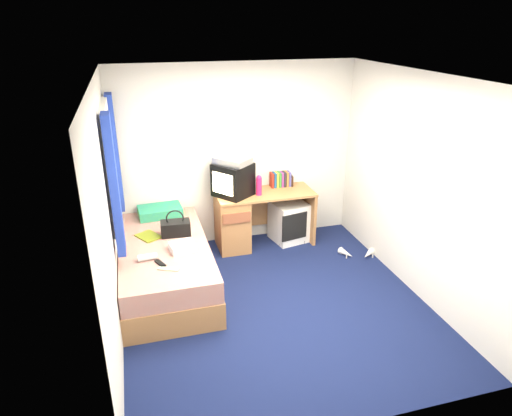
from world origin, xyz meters
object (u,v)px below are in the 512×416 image
object	(u,v)px
water_bottle	(147,257)
magazine	(149,236)
desk	(245,218)
colour_swatch_fan	(168,269)
towel	(182,247)
vcr	(233,161)
bed	(165,265)
white_heels	(357,254)
pillow	(160,211)
picture_frame	(292,181)
crt_tv	(233,180)
aerosol_can	(255,187)
pink_water_bottle	(259,186)
handbag	(176,228)
remote_control	(160,263)
storage_cube	(289,221)

from	to	relation	value
water_bottle	magazine	bearing A→B (deg)	85.57
desk	colour_swatch_fan	bearing A→B (deg)	-130.33
towel	vcr	bearing A→B (deg)	50.62
towel	water_bottle	bearing A→B (deg)	-163.47
bed	white_heels	size ratio (longest dim) A/B	4.33
pillow	picture_frame	size ratio (longest dim) A/B	3.85
crt_tv	vcr	xyz separation A→B (m)	(0.00, 0.00, 0.25)
aerosol_can	colour_swatch_fan	xyz separation A→B (m)	(-1.27, -1.35, -0.29)
pillow	pink_water_bottle	bearing A→B (deg)	-6.82
towel	pink_water_bottle	bearing A→B (deg)	38.32
pink_water_bottle	handbag	bearing A→B (deg)	-157.77
pillow	desk	xyz separation A→B (m)	(1.10, -0.07, -0.19)
picture_frame	towel	xyz separation A→B (m)	(-1.65, -1.10, -0.24)
bed	colour_swatch_fan	size ratio (longest dim) A/B	9.09
desk	picture_frame	xyz separation A→B (m)	(0.71, 0.15, 0.41)
magazine	crt_tv	bearing A→B (deg)	24.72
bed	crt_tv	world-z (taller)	crt_tv
bed	pillow	size ratio (longest dim) A/B	3.71
vcr	aerosol_can	world-z (taller)	vcr
bed	remote_control	size ratio (longest dim) A/B	12.50
pink_water_bottle	handbag	world-z (taller)	pink_water_bottle
vcr	picture_frame	world-z (taller)	vcr
desk	colour_swatch_fan	xyz separation A→B (m)	(-1.13, -1.33, 0.14)
pink_water_bottle	white_heels	world-z (taller)	pink_water_bottle
colour_swatch_fan	white_heels	distance (m)	2.59
crt_tv	bed	bearing A→B (deg)	-90.33
towel	white_heels	xyz separation A→B (m)	(2.27, 0.25, -0.54)
handbag	magazine	world-z (taller)	handbag
picture_frame	colour_swatch_fan	world-z (taller)	picture_frame
pillow	colour_swatch_fan	distance (m)	1.40
vcr	desk	bearing A→B (deg)	46.71
crt_tv	towel	bearing A→B (deg)	-76.76
bed	colour_swatch_fan	bearing A→B (deg)	-89.98
handbag	storage_cube	bearing A→B (deg)	22.45
bed	pillow	bearing A→B (deg)	87.77
bed	storage_cube	world-z (taller)	storage_cube
magazine	water_bottle	distance (m)	0.56
magazine	white_heels	distance (m)	2.67
pink_water_bottle	aerosol_can	xyz separation A→B (m)	(-0.03, 0.10, -0.04)
magazine	remote_control	distance (m)	0.68
water_bottle	pillow	bearing A→B (deg)	78.93
vcr	pillow	bearing A→B (deg)	-136.00
storage_cube	crt_tv	bearing A→B (deg)	168.64
pink_water_bottle	towel	distance (m)	1.45
desk	storage_cube	size ratio (longest dim) A/B	2.36
storage_cube	magazine	size ratio (longest dim) A/B	1.97
handbag	colour_swatch_fan	xyz separation A→B (m)	(-0.16, -0.78, -0.09)
desk	handbag	size ratio (longest dim) A/B	3.73
crt_tv	remote_control	bearing A→B (deg)	-78.62
colour_swatch_fan	towel	bearing A→B (deg)	62.91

